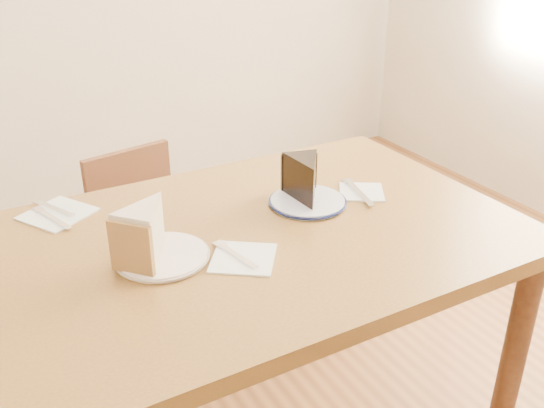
% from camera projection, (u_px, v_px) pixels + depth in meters
% --- Properties ---
extents(table, '(1.20, 0.80, 0.75)m').
position_uv_depth(table, '(259.00, 267.00, 1.44)').
color(table, '#523516').
rests_on(table, ground).
extents(chair_far, '(0.41, 0.41, 0.72)m').
position_uv_depth(chair_far, '(152.00, 249.00, 2.01)').
color(chair_far, '#381C10').
rests_on(chair_far, ground).
extents(plate_cream, '(0.19, 0.19, 0.01)m').
position_uv_depth(plate_cream, '(162.00, 256.00, 1.28)').
color(plate_cream, white).
rests_on(plate_cream, table).
extents(plate_navy, '(0.19, 0.19, 0.01)m').
position_uv_depth(plate_navy, '(308.00, 202.00, 1.51)').
color(plate_navy, white).
rests_on(plate_navy, table).
extents(carrot_cake, '(0.16, 0.15, 0.11)m').
position_uv_depth(carrot_cake, '(149.00, 233.00, 1.25)').
color(carrot_cake, beige).
rests_on(carrot_cake, plate_cream).
extents(chocolate_cake, '(0.12, 0.15, 0.09)m').
position_uv_depth(chocolate_cake, '(306.00, 182.00, 1.49)').
color(chocolate_cake, black).
rests_on(chocolate_cake, plate_navy).
extents(napkin_cream, '(0.18, 0.18, 0.00)m').
position_uv_depth(napkin_cream, '(243.00, 258.00, 1.28)').
color(napkin_cream, white).
rests_on(napkin_cream, table).
extents(napkin_navy, '(0.15, 0.15, 0.00)m').
position_uv_depth(napkin_navy, '(361.00, 192.00, 1.58)').
color(napkin_navy, white).
rests_on(napkin_navy, table).
extents(napkin_spare, '(0.20, 0.20, 0.00)m').
position_uv_depth(napkin_spare, '(58.00, 214.00, 1.46)').
color(napkin_spare, white).
rests_on(napkin_spare, table).
extents(fork_cream, '(0.04, 0.14, 0.00)m').
position_uv_depth(fork_cream, '(236.00, 255.00, 1.28)').
color(fork_cream, silver).
rests_on(fork_cream, napkin_cream).
extents(knife_navy, '(0.06, 0.17, 0.00)m').
position_uv_depth(knife_navy, '(359.00, 192.00, 1.56)').
color(knife_navy, silver).
rests_on(knife_navy, napkin_navy).
extents(fork_spare, '(0.07, 0.13, 0.00)m').
position_uv_depth(fork_spare, '(54.00, 208.00, 1.48)').
color(fork_spare, silver).
rests_on(fork_spare, napkin_spare).
extents(knife_spare, '(0.06, 0.16, 0.00)m').
position_uv_depth(knife_spare, '(52.00, 218.00, 1.43)').
color(knife_spare, silver).
rests_on(knife_spare, napkin_spare).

